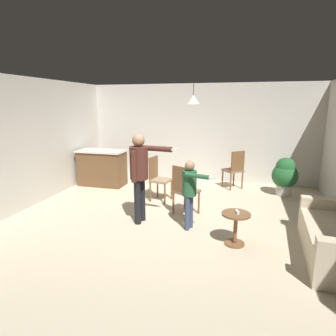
{
  "coord_description": "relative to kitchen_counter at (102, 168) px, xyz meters",
  "views": [
    {
      "loc": [
        1.17,
        -4.8,
        2.16
      ],
      "look_at": [
        -0.14,
        0.14,
        1.0
      ],
      "focal_mm": 30.42,
      "sensor_mm": 36.0,
      "label": 1
    }
  ],
  "objects": [
    {
      "name": "wall_left",
      "position": [
        -0.75,
        -1.95,
        0.87
      ],
      "size": [
        0.1,
        6.4,
        2.7
      ],
      "primitive_type": "cube",
      "color": "beige",
      "rests_on": "ground"
    },
    {
      "name": "dining_chair_centre_back",
      "position": [
        3.45,
        0.55,
        0.07
      ],
      "size": [
        0.59,
        0.59,
        1.0
      ],
      "rotation": [
        0.0,
        0.0,
        0.67
      ],
      "color": "brown",
      "rests_on": "ground"
    },
    {
      "name": "ground",
      "position": [
        2.45,
        -1.95,
        -0.48
      ],
      "size": [
        7.68,
        7.68,
        0.0
      ],
      "primitive_type": "plane",
      "color": "beige"
    },
    {
      "name": "wall_back",
      "position": [
        2.45,
        1.25,
        0.87
      ],
      "size": [
        6.4,
        0.1,
        2.7
      ],
      "primitive_type": "cube",
      "color": "beige",
      "rests_on": "ground"
    },
    {
      "name": "spare_remote_on_table",
      "position": [
        3.6,
        -2.51,
        0.06
      ],
      "size": [
        0.07,
        0.13,
        0.04
      ],
      "primitive_type": "cube",
      "rotation": [
        0.0,
        0.0,
        0.28
      ],
      "color": "white",
      "rests_on": "side_table_by_couch"
    },
    {
      "name": "person_child",
      "position": [
        2.79,
        -2.14,
        0.28
      ],
      "size": [
        0.58,
        0.46,
        1.22
      ],
      "rotation": [
        0.0,
        0.0,
        -1.85
      ],
      "color": "#384260",
      "rests_on": "ground"
    },
    {
      "name": "potted_plant_corner",
      "position": [
        4.63,
        0.31,
        0.03
      ],
      "size": [
        0.6,
        0.6,
        0.92
      ],
      "color": "#B7B2AD",
      "rests_on": "ground"
    },
    {
      "name": "kitchen_counter",
      "position": [
        0.0,
        0.0,
        0.0
      ],
      "size": [
        1.26,
        0.66,
        0.95
      ],
      "color": "brown",
      "rests_on": "ground"
    },
    {
      "name": "dining_chair_near_wall",
      "position": [
        2.56,
        -1.54,
        0.07
      ],
      "size": [
        0.57,
        0.57,
        1.0
      ],
      "rotation": [
        0.0,
        0.0,
        5.81
      ],
      "color": "brown",
      "rests_on": "ground"
    },
    {
      "name": "dining_chair_by_counter",
      "position": [
        1.81,
        -0.8,
        0.07
      ],
      "size": [
        0.49,
        0.49,
        1.0
      ],
      "rotation": [
        0.0,
        0.0,
        4.54
      ],
      "color": "brown",
      "rests_on": "ground"
    },
    {
      "name": "person_adult",
      "position": [
        1.86,
        -2.08,
        0.54
      ],
      "size": [
        0.84,
        0.47,
        1.64
      ],
      "rotation": [
        0.0,
        0.0,
        -1.71
      ],
      "color": "black",
      "rests_on": "ground"
    },
    {
      "name": "ceiling_light_pendant",
      "position": [
        2.5,
        -0.29,
        1.77
      ],
      "size": [
        0.32,
        0.32,
        0.55
      ],
      "color": "silver"
    },
    {
      "name": "side_table_by_couch",
      "position": [
        3.58,
        -2.52,
        -0.15
      ],
      "size": [
        0.44,
        0.44,
        0.52
      ],
      "color": "brown",
      "rests_on": "ground"
    }
  ]
}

